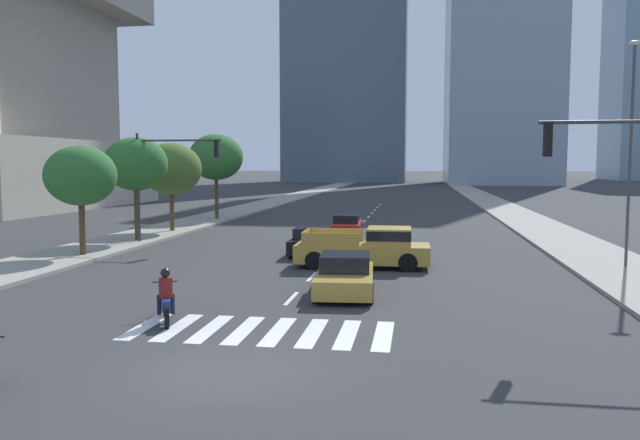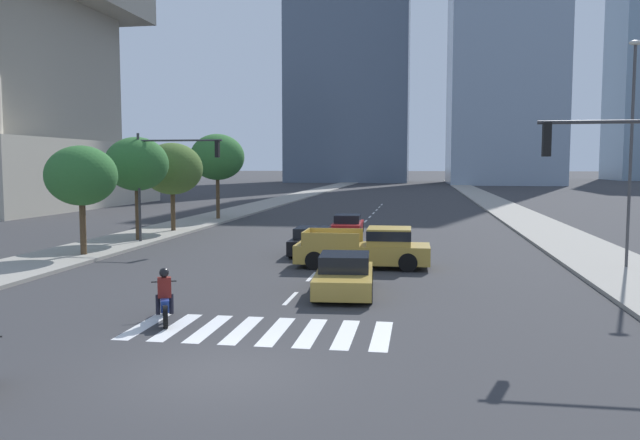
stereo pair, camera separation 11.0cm
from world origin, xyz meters
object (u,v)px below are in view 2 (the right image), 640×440
Objects in this scene: motorcycle_trailing at (165,300)px; pickup_truck at (369,248)px; sedan_black_1 at (313,241)px; street_lamp_east at (632,140)px; traffic_signal_far at (170,167)px; sedan_red_2 at (348,225)px; street_tree_third at (172,169)px; street_tree_fourth at (217,157)px; sedan_gold_0 at (344,276)px; street_tree_second at (137,164)px; street_tree_nearest at (81,176)px; traffic_signal_near at (636,175)px.

motorcycle_trailing is 0.36× the size of pickup_truck.
sedan_black_1 is 0.49× the size of street_lamp_east.
traffic_signal_far is (-6.30, 15.88, 3.56)m from motorcycle_trailing.
sedan_red_2 is 0.78× the size of street_tree_third.
street_tree_third reaches higher than motorcycle_trailing.
street_lamp_east is (10.35, 0.92, 4.45)m from pickup_truck.
traffic_signal_far is at bearing -81.60° from street_tree_fourth.
sedan_gold_0 is 17.93m from street_tree_second.
street_tree_nearest is at bearing -90.00° from street_tree_third.
pickup_truck is 24.66m from street_tree_fourth.
traffic_signal_near reaches higher than pickup_truck.
motorcycle_trailing is 0.46× the size of sedan_gold_0.
street_tree_fourth is at bearing 98.40° from traffic_signal_far.
street_tree_second is at bearing -137.02° from sedan_gold_0.
sedan_black_1 is at bearing -31.47° from motorcycle_trailing.
traffic_signal_far is 1.16× the size of street_tree_nearest.
motorcycle_trailing is 0.45× the size of sedan_black_1.
motorcycle_trailing is at bearing -116.51° from pickup_truck.
sedan_red_2 is (0.68, 8.67, -0.03)m from sedan_black_1.
motorcycle_trailing is at bearing -74.48° from street_tree_fourth.
motorcycle_trailing is 0.47× the size of sedan_red_2.
street_tree_second reaches higher than motorcycle_trailing.
sedan_gold_0 is 0.68× the size of street_tree_fourth.
street_tree_nearest is (-10.26, -2.78, 3.15)m from sedan_black_1.
sedan_red_2 is at bearing 46.32° from street_tree_nearest.
traffic_signal_near is 23.58m from traffic_signal_far.
pickup_truck is 12.43m from sedan_red_2.
pickup_truck is 15.14m from street_tree_second.
motorcycle_trailing is 19.22m from street_lamp_east.
traffic_signal_near is 1.00× the size of street_tree_second.
street_tree_second is at bearing -35.63° from traffic_signal_near.
sedan_black_1 is 20.20m from street_tree_fourth.
sedan_red_2 is at bearing 35.69° from traffic_signal_far.
pickup_truck is at bearing -140.43° from sedan_black_1.
street_tree_fourth is (-2.15, 14.53, 0.68)m from traffic_signal_far.
street_tree_nearest reaches higher than motorcycle_trailing.
sedan_black_1 is 0.78× the size of street_tree_second.
street_lamp_east reaches higher than sedan_gold_0.
street_tree_fourth is (-0.00, 13.92, 0.54)m from street_tree_second.
motorcycle_trailing is 0.40× the size of street_tree_nearest.
motorcycle_trailing is 23.33m from street_tree_third.
sedan_red_2 is at bearing 99.68° from pickup_truck.
motorcycle_trailing is 18.89m from street_tree_second.
traffic_signal_far reaches higher than motorcycle_trailing.
street_lamp_east is at bearing -13.35° from street_tree_second.
street_lamp_east is at bearing -106.19° from traffic_signal_near.
street_tree_second is (-23.58, 5.60, -0.98)m from street_lamp_east.
traffic_signal_near reaches higher than street_tree_nearest.
motorcycle_trailing reaches higher than sedan_red_2.
street_tree_fourth is (-12.84, 25.88, 4.23)m from sedan_gold_0.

